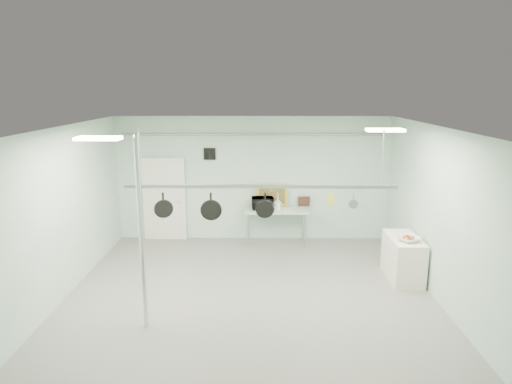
{
  "coord_description": "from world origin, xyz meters",
  "views": [
    {
      "loc": [
        0.21,
        -7.51,
        3.89
      ],
      "look_at": [
        0.11,
        1.0,
        1.94
      ],
      "focal_mm": 32.0,
      "sensor_mm": 36.0,
      "label": 1
    }
  ],
  "objects_px": {
    "side_cabinet": "(403,258)",
    "skillet_mid": "(211,207)",
    "pot_rack": "(261,185)",
    "fruit_bowl": "(409,239)",
    "skillet_right": "(265,206)",
    "microwave": "(263,203)",
    "prep_table": "(276,212)",
    "chrome_pole": "(141,235)",
    "coffee_canister": "(278,206)",
    "skillet_left": "(163,205)"
  },
  "relations": [
    {
      "from": "coffee_canister",
      "to": "pot_rack",
      "type": "bearing_deg",
      "value": -97.46
    },
    {
      "from": "prep_table",
      "to": "fruit_bowl",
      "type": "relative_size",
      "value": 3.81
    },
    {
      "from": "microwave",
      "to": "skillet_right",
      "type": "height_order",
      "value": "skillet_right"
    },
    {
      "from": "chrome_pole",
      "to": "coffee_canister",
      "type": "bearing_deg",
      "value": 60.86
    },
    {
      "from": "prep_table",
      "to": "skillet_right",
      "type": "xyz_separation_m",
      "value": [
        -0.32,
        -3.3,
        1.02
      ]
    },
    {
      "from": "microwave",
      "to": "prep_table",
      "type": "bearing_deg",
      "value": 170.65
    },
    {
      "from": "coffee_canister",
      "to": "fruit_bowl",
      "type": "height_order",
      "value": "coffee_canister"
    },
    {
      "from": "prep_table",
      "to": "skillet_right",
      "type": "distance_m",
      "value": 3.47
    },
    {
      "from": "chrome_pole",
      "to": "coffee_canister",
      "type": "xyz_separation_m",
      "value": [
        2.33,
        4.18,
        -0.6
      ]
    },
    {
      "from": "pot_rack",
      "to": "coffee_canister",
      "type": "relative_size",
      "value": 24.85
    },
    {
      "from": "chrome_pole",
      "to": "coffee_canister",
      "type": "relative_size",
      "value": 16.57
    },
    {
      "from": "side_cabinet",
      "to": "pot_rack",
      "type": "bearing_deg",
      "value": -159.55
    },
    {
      "from": "side_cabinet",
      "to": "skillet_left",
      "type": "xyz_separation_m",
      "value": [
        -4.68,
        -1.1,
        1.4
      ]
    },
    {
      "from": "side_cabinet",
      "to": "microwave",
      "type": "height_order",
      "value": "microwave"
    },
    {
      "from": "prep_table",
      "to": "skillet_mid",
      "type": "distance_m",
      "value": 3.68
    },
    {
      "from": "chrome_pole",
      "to": "coffee_canister",
      "type": "height_order",
      "value": "chrome_pole"
    },
    {
      "from": "coffee_canister",
      "to": "skillet_right",
      "type": "height_order",
      "value": "skillet_right"
    },
    {
      "from": "chrome_pole",
      "to": "prep_table",
      "type": "height_order",
      "value": "chrome_pole"
    },
    {
      "from": "side_cabinet",
      "to": "skillet_left",
      "type": "relative_size",
      "value": 2.59
    },
    {
      "from": "chrome_pole",
      "to": "prep_table",
      "type": "distance_m",
      "value": 4.85
    },
    {
      "from": "pot_rack",
      "to": "chrome_pole",
      "type": "bearing_deg",
      "value": -154.65
    },
    {
      "from": "pot_rack",
      "to": "fruit_bowl",
      "type": "distance_m",
      "value": 3.33
    },
    {
      "from": "chrome_pole",
      "to": "skillet_mid",
      "type": "xyz_separation_m",
      "value": [
        1.02,
        0.9,
        0.23
      ]
    },
    {
      "from": "chrome_pole",
      "to": "fruit_bowl",
      "type": "bearing_deg",
      "value": 19.96
    },
    {
      "from": "fruit_bowl",
      "to": "skillet_left",
      "type": "bearing_deg",
      "value": -169.55
    },
    {
      "from": "pot_rack",
      "to": "fruit_bowl",
      "type": "height_order",
      "value": "pot_rack"
    },
    {
      "from": "side_cabinet",
      "to": "microwave",
      "type": "xyz_separation_m",
      "value": [
        -2.9,
        2.22,
        0.6
      ]
    },
    {
      "from": "skillet_left",
      "to": "skillet_right",
      "type": "distance_m",
      "value": 1.8
    },
    {
      "from": "prep_table",
      "to": "chrome_pole",
      "type": "bearing_deg",
      "value": -118.71
    },
    {
      "from": "chrome_pole",
      "to": "microwave",
      "type": "xyz_separation_m",
      "value": [
        1.95,
        4.22,
        -0.55
      ]
    },
    {
      "from": "microwave",
      "to": "coffee_canister",
      "type": "distance_m",
      "value": 0.38
    },
    {
      "from": "side_cabinet",
      "to": "microwave",
      "type": "bearing_deg",
      "value": 142.56
    },
    {
      "from": "side_cabinet",
      "to": "prep_table",
      "type": "bearing_deg",
      "value": 139.21
    },
    {
      "from": "prep_table",
      "to": "skillet_right",
      "type": "height_order",
      "value": "skillet_right"
    },
    {
      "from": "microwave",
      "to": "skillet_mid",
      "type": "xyz_separation_m",
      "value": [
        -0.93,
        -3.32,
        0.77
      ]
    },
    {
      "from": "pot_rack",
      "to": "skillet_left",
      "type": "xyz_separation_m",
      "value": [
        -1.73,
        0.0,
        -0.38
      ]
    },
    {
      "from": "skillet_right",
      "to": "chrome_pole",
      "type": "bearing_deg",
      "value": -159.0
    },
    {
      "from": "microwave",
      "to": "skillet_right",
      "type": "xyz_separation_m",
      "value": [
        0.02,
        -3.32,
        0.8
      ]
    },
    {
      "from": "chrome_pole",
      "to": "skillet_left",
      "type": "xyz_separation_m",
      "value": [
        0.17,
        0.9,
        0.25
      ]
    },
    {
      "from": "prep_table",
      "to": "side_cabinet",
      "type": "distance_m",
      "value": 3.39
    },
    {
      "from": "pot_rack",
      "to": "microwave",
      "type": "relative_size",
      "value": 8.96
    },
    {
      "from": "prep_table",
      "to": "microwave",
      "type": "relative_size",
      "value": 2.99
    },
    {
      "from": "prep_table",
      "to": "fruit_bowl",
      "type": "distance_m",
      "value": 3.53
    },
    {
      "from": "side_cabinet",
      "to": "skillet_mid",
      "type": "height_order",
      "value": "skillet_mid"
    },
    {
      "from": "pot_rack",
      "to": "skillet_mid",
      "type": "xyz_separation_m",
      "value": [
        -0.88,
        0.0,
        -0.4
      ]
    },
    {
      "from": "pot_rack",
      "to": "skillet_right",
      "type": "xyz_separation_m",
      "value": [
        0.08,
        0.0,
        -0.38
      ]
    },
    {
      "from": "skillet_left",
      "to": "skillet_right",
      "type": "height_order",
      "value": "same"
    },
    {
      "from": "pot_rack",
      "to": "skillet_right",
      "type": "distance_m",
      "value": 0.38
    },
    {
      "from": "prep_table",
      "to": "microwave",
      "type": "height_order",
      "value": "microwave"
    },
    {
      "from": "pot_rack",
      "to": "microwave",
      "type": "distance_m",
      "value": 3.52
    }
  ]
}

